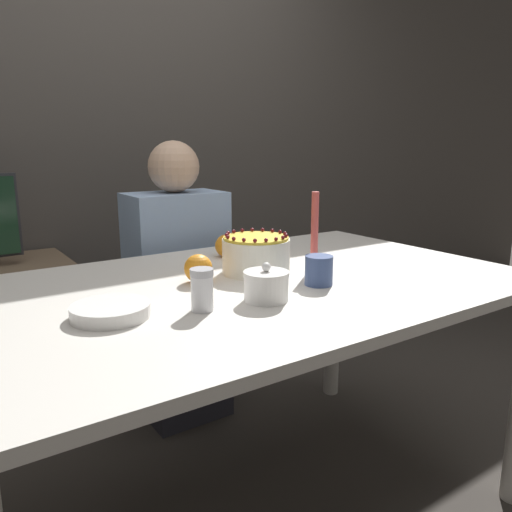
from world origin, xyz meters
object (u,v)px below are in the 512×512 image
(cake, at_px, (256,255))
(candle, at_px, (314,239))
(sugar_shaker, at_px, (202,289))
(person_man_blue_shirt, at_px, (178,300))
(sugar_bowl, at_px, (266,286))

(cake, distance_m, candle, 0.20)
(sugar_shaker, distance_m, person_man_blue_shirt, 0.98)
(sugar_shaker, height_order, person_man_blue_shirt, person_man_blue_shirt)
(cake, bearing_deg, sugar_shaker, -143.80)
(sugar_bowl, height_order, person_man_blue_shirt, person_man_blue_shirt)
(candle, height_order, person_man_blue_shirt, person_man_blue_shirt)
(cake, distance_m, sugar_shaker, 0.39)
(sugar_shaker, relative_size, candle, 0.42)
(sugar_bowl, relative_size, sugar_shaker, 1.13)
(candle, distance_m, person_man_blue_shirt, 0.80)
(person_man_blue_shirt, bearing_deg, candle, 102.47)
(candle, xyz_separation_m, person_man_blue_shirt, (-0.15, 0.70, -0.36))
(candle, bearing_deg, cake, 158.68)
(sugar_bowl, bearing_deg, person_man_blue_shirt, 79.60)
(cake, relative_size, sugar_shaker, 2.02)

